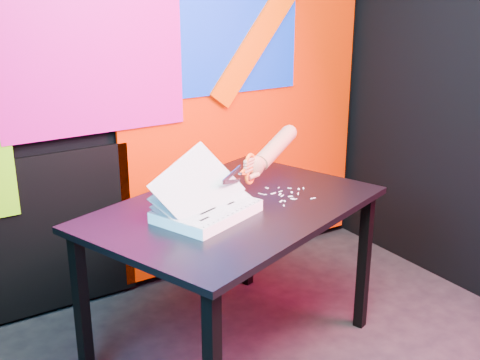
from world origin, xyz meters
TOP-DOWN VIEW (x-y plane):
  - room at (0.00, 0.00)m, footprint 3.01×3.01m
  - backdrop at (0.06, 1.46)m, footprint 2.88×0.05m
  - work_table at (0.06, 0.66)m, footprint 1.48×1.23m
  - printout_stack at (-0.10, 0.61)m, footprint 0.49×0.42m
  - scissors at (0.17, 0.70)m, footprint 0.24×0.12m
  - hand_forearm at (0.37, 0.80)m, footprint 0.41×0.22m
  - paper_clippings at (0.33, 0.65)m, footprint 0.23×0.25m

SIDE VIEW (x-z plane):
  - work_table at x=0.06m, z-range 0.29..1.04m
  - paper_clippings at x=0.33m, z-range 0.75..0.75m
  - printout_stack at x=-0.10m, z-range 0.63..0.93m
  - scissors at x=0.17m, z-range 0.81..0.96m
  - hand_forearm at x=0.37m, z-range 0.84..1.01m
  - backdrop at x=0.06m, z-range -0.08..2.00m
  - room at x=0.00m, z-range 0.00..2.71m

